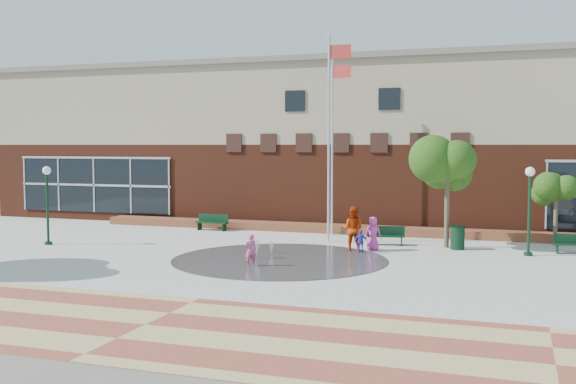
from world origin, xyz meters
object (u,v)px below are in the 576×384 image
(flagpole_left, at_px, (330,127))
(bench_left, at_px, (212,225))
(child_splash, at_px, (251,250))
(flagpole_right, at_px, (333,135))
(trash_can, at_px, (458,238))

(flagpole_left, distance_m, bench_left, 8.76)
(bench_left, bearing_deg, child_splash, -55.38)
(flagpole_right, distance_m, bench_left, 7.96)
(flagpole_left, distance_m, flagpole_right, 2.42)
(child_splash, bearing_deg, bench_left, -97.13)
(flagpole_left, bearing_deg, child_splash, -97.46)
(flagpole_left, bearing_deg, bench_left, 165.12)
(flagpole_left, relative_size, child_splash, 7.80)
(flagpole_right, relative_size, child_splash, 7.26)
(bench_left, bearing_deg, flagpole_left, -14.18)
(flagpole_right, bearing_deg, child_splash, -80.35)
(bench_left, relative_size, trash_can, 1.67)
(flagpole_right, distance_m, trash_can, 8.18)
(bench_left, distance_m, trash_can, 12.95)
(flagpole_right, bearing_deg, trash_can, -10.98)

